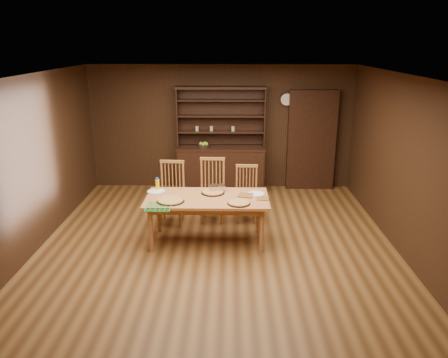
{
  "coord_description": "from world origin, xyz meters",
  "views": [
    {
      "loc": [
        0.2,
        -6.11,
        3.07
      ],
      "look_at": [
        0.1,
        0.4,
        0.99
      ],
      "focal_mm": 35.0,
      "sensor_mm": 36.0,
      "label": 1
    }
  ],
  "objects_px": {
    "china_hutch": "(221,163)",
    "dining_table": "(207,202)",
    "chair_left": "(172,190)",
    "chair_right": "(246,191)",
    "chair_center": "(212,188)",
    "juice_bottle": "(157,184)"
  },
  "relations": [
    {
      "from": "china_hutch",
      "to": "chair_center",
      "type": "height_order",
      "value": "china_hutch"
    },
    {
      "from": "china_hutch",
      "to": "dining_table",
      "type": "bearing_deg",
      "value": -93.57
    },
    {
      "from": "china_hutch",
      "to": "chair_right",
      "type": "bearing_deg",
      "value": -73.31
    },
    {
      "from": "chair_right",
      "to": "chair_center",
      "type": "bearing_deg",
      "value": -179.28
    },
    {
      "from": "chair_left",
      "to": "juice_bottle",
      "type": "bearing_deg",
      "value": -104.32
    },
    {
      "from": "china_hutch",
      "to": "chair_left",
      "type": "relative_size",
      "value": 2.0
    },
    {
      "from": "china_hutch",
      "to": "chair_center",
      "type": "distance_m",
      "value": 1.62
    },
    {
      "from": "china_hutch",
      "to": "dining_table",
      "type": "distance_m",
      "value": 2.55
    },
    {
      "from": "chair_right",
      "to": "juice_bottle",
      "type": "height_order",
      "value": "chair_right"
    },
    {
      "from": "china_hutch",
      "to": "chair_right",
      "type": "xyz_separation_m",
      "value": [
        0.48,
        -1.62,
        -0.07
      ]
    },
    {
      "from": "dining_table",
      "to": "chair_center",
      "type": "xyz_separation_m",
      "value": [
        0.04,
        0.93,
        -0.08
      ]
    },
    {
      "from": "dining_table",
      "to": "china_hutch",
      "type": "bearing_deg",
      "value": 86.43
    },
    {
      "from": "chair_left",
      "to": "china_hutch",
      "type": "bearing_deg",
      "value": 68.34
    },
    {
      "from": "china_hutch",
      "to": "dining_table",
      "type": "xyz_separation_m",
      "value": [
        -0.16,
        -2.54,
        0.07
      ]
    },
    {
      "from": "chair_center",
      "to": "chair_right",
      "type": "relative_size",
      "value": 1.12
    },
    {
      "from": "chair_left",
      "to": "chair_center",
      "type": "bearing_deg",
      "value": 11.61
    },
    {
      "from": "chair_left",
      "to": "chair_right",
      "type": "xyz_separation_m",
      "value": [
        1.3,
        0.09,
        -0.05
      ]
    },
    {
      "from": "dining_table",
      "to": "juice_bottle",
      "type": "xyz_separation_m",
      "value": [
        -0.82,
        0.34,
        0.18
      ]
    },
    {
      "from": "chair_right",
      "to": "dining_table",
      "type": "bearing_deg",
      "value": -123.79
    },
    {
      "from": "dining_table",
      "to": "chair_center",
      "type": "bearing_deg",
      "value": 87.43
    },
    {
      "from": "chair_center",
      "to": "juice_bottle",
      "type": "xyz_separation_m",
      "value": [
        -0.86,
        -0.58,
        0.25
      ]
    },
    {
      "from": "chair_left",
      "to": "chair_center",
      "type": "distance_m",
      "value": 0.71
    }
  ]
}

